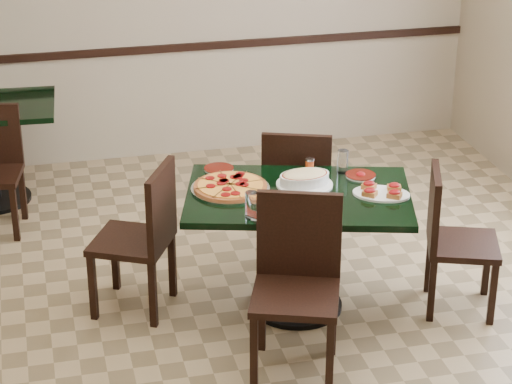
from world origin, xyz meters
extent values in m
plane|color=#8E7752|center=(0.00, 0.00, 0.00)|extent=(5.50, 5.50, 0.00)
cube|color=black|center=(0.00, 2.73, 0.90)|extent=(5.00, 0.03, 0.06)
cube|color=black|center=(0.35, 0.12, 0.73)|extent=(1.46, 1.14, 0.04)
cylinder|color=black|center=(0.35, 0.12, 0.35)|extent=(0.11, 0.11, 0.71)
cylinder|color=black|center=(0.35, 0.12, 0.01)|extent=(0.55, 0.55, 0.03)
cube|color=black|center=(0.53, 0.77, 0.44)|extent=(0.55, 0.55, 0.04)
cube|color=black|center=(0.46, 0.58, 0.69)|extent=(0.42, 0.19, 0.46)
cube|color=black|center=(0.77, 0.88, 0.21)|extent=(0.05, 0.05, 0.42)
cube|color=black|center=(0.64, 0.53, 0.21)|extent=(0.05, 0.05, 0.42)
cube|color=black|center=(0.42, 1.00, 0.21)|extent=(0.05, 0.05, 0.42)
cube|color=black|center=(0.29, 0.66, 0.21)|extent=(0.05, 0.05, 0.42)
cube|color=black|center=(0.15, -0.54, 0.46)|extent=(0.58, 0.58, 0.04)
cube|color=black|center=(0.22, -0.34, 0.73)|extent=(0.44, 0.19, 0.48)
cube|color=black|center=(-0.10, -0.65, 0.22)|extent=(0.05, 0.05, 0.44)
cube|color=black|center=(0.03, -0.28, 0.22)|extent=(0.05, 0.05, 0.44)
cube|color=black|center=(0.27, -0.79, 0.22)|extent=(0.05, 0.05, 0.44)
cube|color=black|center=(0.40, -0.42, 0.22)|extent=(0.05, 0.05, 0.44)
cube|color=black|center=(1.29, -0.11, 0.42)|extent=(0.52, 0.52, 0.04)
cube|color=black|center=(1.12, -0.05, 0.66)|extent=(0.18, 0.40, 0.44)
cube|color=black|center=(1.39, -0.33, 0.20)|extent=(0.05, 0.05, 0.40)
cube|color=black|center=(1.07, -0.22, 0.20)|extent=(0.05, 0.05, 0.40)
cube|color=black|center=(1.51, -0.01, 0.20)|extent=(0.05, 0.05, 0.40)
cube|color=black|center=(1.19, 0.11, 0.20)|extent=(0.05, 0.05, 0.40)
cube|color=black|center=(-0.60, 0.35, 0.44)|extent=(0.58, 0.58, 0.04)
cube|color=black|center=(-0.43, 0.26, 0.69)|extent=(0.23, 0.40, 0.46)
cube|color=black|center=(-0.68, 0.59, 0.21)|extent=(0.05, 0.05, 0.42)
cube|color=black|center=(-0.35, 0.43, 0.21)|extent=(0.05, 0.05, 0.42)
cube|color=black|center=(-0.85, 0.27, 0.21)|extent=(0.05, 0.05, 0.42)
cube|color=black|center=(-0.52, 0.10, 0.21)|extent=(0.05, 0.05, 0.42)
cube|color=black|center=(-1.27, 1.42, 0.20)|extent=(0.05, 0.05, 0.39)
cube|color=black|center=(-1.21, 1.75, 0.20)|extent=(0.05, 0.05, 0.39)
cylinder|color=silver|center=(-0.02, 0.26, 0.76)|extent=(0.46, 0.46, 0.01)
cylinder|color=#944C20|center=(-0.02, 0.26, 0.77)|extent=(0.43, 0.43, 0.02)
cylinder|color=orange|center=(-0.02, 0.26, 0.78)|extent=(0.38, 0.38, 0.01)
cylinder|color=silver|center=(0.41, 0.22, 0.76)|extent=(0.33, 0.33, 0.01)
ellipsoid|color=beige|center=(0.41, 0.22, 0.82)|extent=(0.28, 0.20, 0.04)
ellipsoid|color=#AA682F|center=(0.38, -0.17, 0.81)|extent=(0.22, 0.14, 0.08)
cylinder|color=silver|center=(0.10, -0.12, 0.76)|extent=(0.20, 0.20, 0.01)
cylinder|color=#3D0904|center=(0.10, -0.12, 0.76)|extent=(0.20, 0.20, 0.00)
cylinder|color=silver|center=(0.77, 0.26, 0.76)|extent=(0.18, 0.18, 0.01)
cylinder|color=#3D0904|center=(0.77, 0.26, 0.76)|extent=(0.18, 0.18, 0.00)
ellipsoid|color=maroon|center=(0.77, 0.26, 0.77)|extent=(0.05, 0.05, 0.03)
cylinder|color=silver|center=(-0.03, 0.56, 0.76)|extent=(0.18, 0.18, 0.01)
cylinder|color=#3D0904|center=(-0.03, 0.56, 0.76)|extent=(0.18, 0.18, 0.00)
cube|color=white|center=(0.09, -0.14, 0.75)|extent=(0.19, 0.19, 0.00)
cube|color=silver|center=(0.11, -0.14, 0.76)|extent=(0.08, 0.12, 0.00)
cylinder|color=white|center=(0.68, 0.35, 0.82)|extent=(0.07, 0.07, 0.14)
cylinder|color=white|center=(0.01, -0.14, 0.83)|extent=(0.07, 0.07, 0.15)
cylinder|color=#BB3A14|center=(0.49, 0.40, 0.79)|extent=(0.05, 0.05, 0.08)
cylinder|color=silver|center=(0.49, 0.40, 0.83)|extent=(0.05, 0.05, 0.01)
camera|label=1|loc=(-1.11, -4.89, 3.09)|focal=70.00mm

